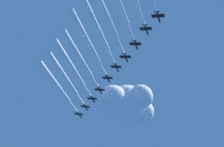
{
  "coord_description": "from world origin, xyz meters",
  "views": [
    {
      "loc": [
        -120.17,
        -105.17,
        -7.62
      ],
      "look_at": [
        0.0,
        0.0,
        148.12
      ],
      "focal_mm": 48.95,
      "sensor_mm": 36.0,
      "label": 1
    }
  ],
  "objects_px": {
    "jet_starboard_outer": "(102,4)",
    "jet_starboard_mid": "(86,37)",
    "jet_lead": "(55,82)",
    "jet_port_inner": "(63,74)",
    "jet_starboard_inner": "(70,63)",
    "jet_port_mid": "(78,54)",
    "jet_port_outer": "(95,23)"
  },
  "relations": [
    {
      "from": "jet_port_inner",
      "to": "jet_starboard_inner",
      "type": "distance_m",
      "value": 13.46
    },
    {
      "from": "jet_port_mid",
      "to": "jet_starboard_mid",
      "type": "height_order",
      "value": "jet_starboard_mid"
    },
    {
      "from": "jet_port_outer",
      "to": "jet_port_inner",
      "type": "bearing_deg",
      "value": 70.25
    },
    {
      "from": "jet_starboard_outer",
      "to": "jet_lead",
      "type": "bearing_deg",
      "value": 69.1
    },
    {
      "from": "jet_starboard_inner",
      "to": "jet_port_outer",
      "type": "relative_size",
      "value": 1.01
    },
    {
      "from": "jet_port_outer",
      "to": "jet_starboard_outer",
      "type": "bearing_deg",
      "value": -122.05
    },
    {
      "from": "jet_lead",
      "to": "jet_starboard_mid",
      "type": "bearing_deg",
      "value": -108.5
    },
    {
      "from": "jet_lead",
      "to": "jet_port_mid",
      "type": "height_order",
      "value": "jet_lead"
    },
    {
      "from": "jet_lead",
      "to": "jet_starboard_outer",
      "type": "bearing_deg",
      "value": -110.9
    },
    {
      "from": "jet_port_mid",
      "to": "jet_port_outer",
      "type": "distance_m",
      "value": 27.49
    },
    {
      "from": "jet_starboard_mid",
      "to": "jet_port_outer",
      "type": "relative_size",
      "value": 1.01
    },
    {
      "from": "jet_starboard_inner",
      "to": "jet_port_mid",
      "type": "bearing_deg",
      "value": -103.6
    },
    {
      "from": "jet_lead",
      "to": "jet_port_outer",
      "type": "height_order",
      "value": "jet_port_outer"
    },
    {
      "from": "jet_lead",
      "to": "jet_port_outer",
      "type": "distance_m",
      "value": 64.09
    },
    {
      "from": "jet_port_mid",
      "to": "jet_starboard_mid",
      "type": "xyz_separation_m",
      "value": [
        -6.04,
        -13.38,
        1.8
      ]
    },
    {
      "from": "jet_lead",
      "to": "jet_starboard_inner",
      "type": "height_order",
      "value": "jet_lead"
    },
    {
      "from": "jet_lead",
      "to": "jet_starboard_outer",
      "type": "distance_m",
      "value": 79.28
    },
    {
      "from": "jet_port_inner",
      "to": "jet_lead",
      "type": "bearing_deg",
      "value": 78.32
    },
    {
      "from": "jet_starboard_outer",
      "to": "jet_port_inner",
      "type": "bearing_deg",
      "value": 67.43
    },
    {
      "from": "jet_lead",
      "to": "jet_port_inner",
      "type": "relative_size",
      "value": 1.04
    },
    {
      "from": "jet_starboard_outer",
      "to": "jet_starboard_mid",
      "type": "bearing_deg",
      "value": 64.71
    },
    {
      "from": "jet_lead",
      "to": "jet_port_mid",
      "type": "relative_size",
      "value": 1.07
    },
    {
      "from": "jet_port_inner",
      "to": "jet_port_outer",
      "type": "height_order",
      "value": "jet_port_outer"
    },
    {
      "from": "jet_lead",
      "to": "jet_port_mid",
      "type": "bearing_deg",
      "value": -106.18
    },
    {
      "from": "jet_port_mid",
      "to": "jet_starboard_outer",
      "type": "bearing_deg",
      "value": -114.95
    },
    {
      "from": "jet_port_mid",
      "to": "jet_lead",
      "type": "bearing_deg",
      "value": 73.82
    },
    {
      "from": "jet_port_inner",
      "to": "jet_starboard_inner",
      "type": "height_order",
      "value": "jet_port_inner"
    },
    {
      "from": "jet_port_inner",
      "to": "jet_port_mid",
      "type": "bearing_deg",
      "value": -108.43
    },
    {
      "from": "jet_port_inner",
      "to": "jet_port_outer",
      "type": "xyz_separation_m",
      "value": [
        -17.54,
        -48.86,
        0.82
      ]
    },
    {
      "from": "jet_starboard_mid",
      "to": "jet_port_outer",
      "type": "xyz_separation_m",
      "value": [
        -3.75,
        -12.23,
        0.31
      ]
    },
    {
      "from": "jet_lead",
      "to": "jet_starboard_outer",
      "type": "xyz_separation_m",
      "value": [
        -28.27,
        -74.05,
        -1.68
      ]
    },
    {
      "from": "jet_port_inner",
      "to": "jet_starboard_outer",
      "type": "bearing_deg",
      "value": -112.57
    }
  ]
}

